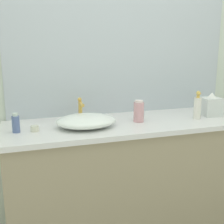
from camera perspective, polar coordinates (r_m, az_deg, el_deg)
The scene contains 10 objects.
bathroom_wall_rear at distance 2.17m, azimuth -0.94°, elevation 11.54°, with size 6.00×0.06×2.60m, color silver.
vanity_counter at distance 2.11m, azimuth 4.59°, elevation -13.10°, with size 1.77×0.58×0.85m.
wall_mirror_panel at distance 2.17m, azimuth 2.08°, elevation 15.21°, with size 1.70×0.01×1.17m, color #B2BCC6.
sink_basin at distance 1.80m, azimuth -5.19°, elevation -1.78°, with size 0.38×0.30×0.08m, color white.
faucet at distance 1.96m, azimuth -6.33°, elevation 0.89°, with size 0.03×0.12×0.16m.
soap_dispenser at distance 2.09m, azimuth 16.78°, elevation 0.98°, with size 0.05×0.05×0.20m.
lotion_bottle at distance 1.93m, azimuth 5.40°, elevation 0.13°, with size 0.07×0.07×0.15m.
perfume_bottle at distance 1.77m, azimuth -18.75°, elevation -2.21°, with size 0.04×0.04×0.12m.
tissue_box at distance 2.22m, azimuth 19.29°, elevation 1.22°, with size 0.15×0.15×0.17m.
candle_jar at distance 1.77m, azimuth -15.26°, elevation -3.22°, with size 0.05×0.05×0.03m, color beige.
Camera 1 is at (-0.63, -1.35, 1.34)m, focal length 45.54 mm.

